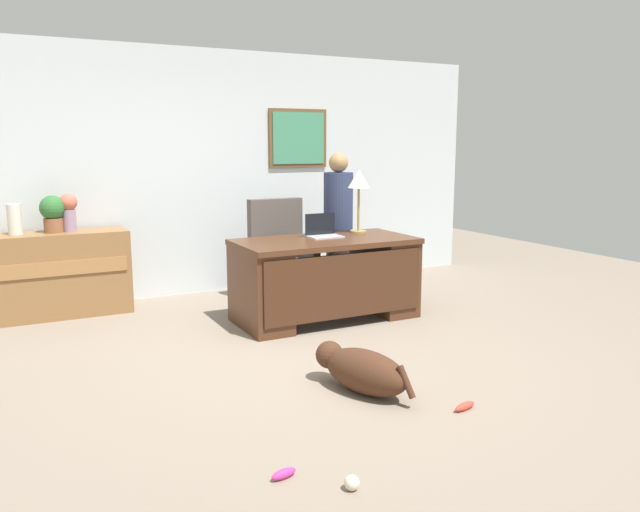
{
  "coord_description": "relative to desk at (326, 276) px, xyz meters",
  "views": [
    {
      "loc": [
        -2.16,
        -4.36,
        1.69
      ],
      "look_at": [
        0.26,
        0.3,
        0.75
      ],
      "focal_mm": 35.67,
      "sensor_mm": 36.0,
      "label": 1
    }
  ],
  "objects": [
    {
      "name": "back_wall",
      "position": [
        -0.63,
        1.7,
        0.93
      ],
      "size": [
        7.0,
        0.16,
        2.7
      ],
      "color": "silver",
      "rests_on": "ground_plane"
    },
    {
      "name": "person_standing",
      "position": [
        0.56,
        0.78,
        0.39
      ],
      "size": [
        0.32,
        0.32,
        1.58
      ],
      "color": "#262323",
      "rests_on": "ground_plane"
    },
    {
      "name": "vase_with_flowers",
      "position": [
        -2.13,
        1.35,
        0.62
      ],
      "size": [
        0.17,
        0.17,
        0.37
      ],
      "color": "#9A7F9B",
      "rests_on": "credenza"
    },
    {
      "name": "desk",
      "position": [
        0.0,
        0.0,
        0.0
      ],
      "size": [
        1.71,
        0.84,
        0.79
      ],
      "color": "#4C2B19",
      "rests_on": "ground_plane"
    },
    {
      "name": "dog_toy_plush",
      "position": [
        -1.58,
        -2.51,
        -0.4
      ],
      "size": [
        0.15,
        0.08,
        0.05
      ],
      "primitive_type": "ellipsoid",
      "rotation": [
        0.0,
        0.0,
        0.19
      ],
      "color": "#D8338C",
      "rests_on": "ground_plane"
    },
    {
      "name": "dog_lying",
      "position": [
        -0.63,
        -1.71,
        -0.27
      ],
      "size": [
        0.5,
        0.82,
        0.3
      ],
      "color": "#472819",
      "rests_on": "ground_plane"
    },
    {
      "name": "desk_lamp",
      "position": [
        0.48,
        0.23,
        0.87
      ],
      "size": [
        0.22,
        0.22,
        0.64
      ],
      "color": "#9E8447",
      "rests_on": "desk"
    },
    {
      "name": "ground_plane",
      "position": [
        -0.64,
        -0.9,
        -0.42
      ],
      "size": [
        12.0,
        12.0,
        0.0
      ],
      "primitive_type": "plane",
      "color": "gray"
    },
    {
      "name": "credenza",
      "position": [
        -2.29,
        1.35,
        -0.01
      ],
      "size": [
        1.37,
        0.5,
        0.83
      ],
      "color": "olive",
      "rests_on": "ground_plane"
    },
    {
      "name": "vase_empty",
      "position": [
        -2.62,
        1.35,
        0.55
      ],
      "size": [
        0.13,
        0.13,
        0.29
      ],
      "primitive_type": "cylinder",
      "color": "silver",
      "rests_on": "credenza"
    },
    {
      "name": "dog_toy_bone",
      "position": [
        -0.21,
        -2.28,
        -0.4
      ],
      "size": [
        0.19,
        0.09,
        0.05
      ],
      "primitive_type": "ellipsoid",
      "rotation": [
        0.0,
        0.0,
        0.2
      ],
      "color": "#E53F33",
      "rests_on": "ground_plane"
    },
    {
      "name": "laptop",
      "position": [
        0.04,
        0.15,
        0.42
      ],
      "size": [
        0.32,
        0.22,
        0.23
      ],
      "color": "#B2B5BA",
      "rests_on": "desk"
    },
    {
      "name": "potted_plant",
      "position": [
        -2.28,
        1.35,
        0.6
      ],
      "size": [
        0.24,
        0.24,
        0.36
      ],
      "color": "brown",
      "rests_on": "credenza"
    },
    {
      "name": "armchair",
      "position": [
        -0.09,
        0.86,
        0.06
      ],
      "size": [
        0.6,
        0.59,
        1.1
      ],
      "color": "#564C47",
      "rests_on": "ground_plane"
    },
    {
      "name": "dog_toy_ball",
      "position": [
        -1.33,
        -2.77,
        -0.39
      ],
      "size": [
        0.08,
        0.08,
        0.08
      ],
      "primitive_type": "sphere",
      "color": "beige",
      "rests_on": "ground_plane"
    }
  ]
}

